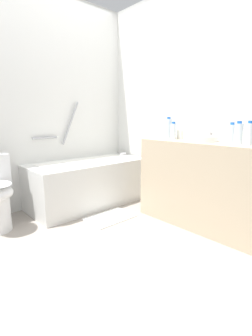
% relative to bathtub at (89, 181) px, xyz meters
% --- Properties ---
extents(ground_plane, '(3.68, 3.68, 0.00)m').
position_rel_bathtub_xyz_m(ground_plane, '(-0.56, -0.92, -0.30)').
color(ground_plane, '#9E9389').
extents(wall_back_tiled, '(3.08, 0.10, 2.53)m').
position_rel_bathtub_xyz_m(wall_back_tiled, '(-0.56, 0.39, 0.97)').
color(wall_back_tiled, silver).
rests_on(wall_back_tiled, ground_plane).
extents(wall_right_mirror, '(0.10, 2.91, 2.53)m').
position_rel_bathtub_xyz_m(wall_right_mirror, '(0.83, -0.92, 0.97)').
color(wall_right_mirror, silver).
rests_on(wall_right_mirror, ground_plane).
extents(bathtub, '(1.48, 0.68, 1.29)m').
position_rel_bathtub_xyz_m(bathtub, '(0.00, 0.00, 0.00)').
color(bathtub, silver).
rests_on(bathtub, ground_plane).
extents(vanity_counter, '(0.52, 1.38, 0.86)m').
position_rel_bathtub_xyz_m(vanity_counter, '(0.52, -1.35, 0.13)').
color(vanity_counter, tan).
rests_on(vanity_counter, ground_plane).
extents(sink_basin, '(0.33, 0.33, 0.05)m').
position_rel_bathtub_xyz_m(sink_basin, '(0.49, -1.25, 0.59)').
color(sink_basin, white).
rests_on(sink_basin, vanity_counter).
extents(sink_faucet, '(0.11, 0.15, 0.09)m').
position_rel_bathtub_xyz_m(sink_faucet, '(0.69, -1.25, 0.60)').
color(sink_faucet, silver).
rests_on(sink_faucet, vanity_counter).
extents(water_bottle_0, '(0.06, 0.06, 0.19)m').
position_rel_bathtub_xyz_m(water_bottle_0, '(0.47, -0.93, 0.65)').
color(water_bottle_0, silver).
rests_on(water_bottle_0, vanity_counter).
extents(water_bottle_1, '(0.07, 0.07, 0.20)m').
position_rel_bathtub_xyz_m(water_bottle_1, '(0.48, -1.62, 0.65)').
color(water_bottle_1, silver).
rests_on(water_bottle_1, vanity_counter).
extents(water_bottle_3, '(0.07, 0.07, 0.19)m').
position_rel_bathtub_xyz_m(water_bottle_3, '(0.52, -1.54, 0.65)').
color(water_bottle_3, silver).
rests_on(water_bottle_3, vanity_counter).
extents(water_bottle_4, '(0.07, 0.07, 0.20)m').
position_rel_bathtub_xyz_m(water_bottle_4, '(0.48, -1.71, 0.66)').
color(water_bottle_4, silver).
rests_on(water_bottle_4, vanity_counter).
extents(water_bottle_5, '(0.07, 0.07, 0.24)m').
position_rel_bathtub_xyz_m(water_bottle_5, '(0.49, -0.85, 0.67)').
color(water_bottle_5, silver).
rests_on(water_bottle_5, vanity_counter).
extents(drinking_glass_1, '(0.07, 0.07, 0.10)m').
position_rel_bathtub_xyz_m(drinking_glass_1, '(0.55, -0.97, 0.61)').
color(drinking_glass_1, white).
rests_on(drinking_glass_1, vanity_counter).
extents(drinking_glass_2, '(0.06, 0.06, 0.09)m').
position_rel_bathtub_xyz_m(drinking_glass_2, '(0.53, -0.78, 0.61)').
color(drinking_glass_2, white).
rests_on(drinking_glass_2, vanity_counter).
extents(bath_mat, '(0.52, 0.34, 0.01)m').
position_rel_bathtub_xyz_m(bath_mat, '(-0.10, -0.55, -0.29)').
color(bath_mat, white).
rests_on(bath_mat, ground_plane).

